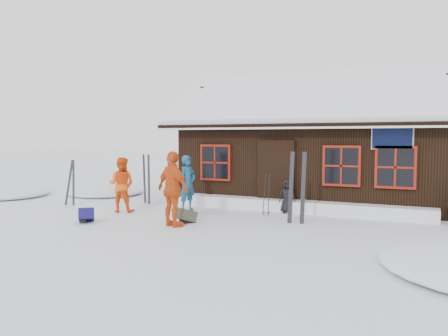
{
  "coord_description": "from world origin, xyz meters",
  "views": [
    {
      "loc": [
        4.92,
        -9.92,
        2.14
      ],
      "look_at": [
        -0.11,
        0.94,
        1.3
      ],
      "focal_mm": 35.0,
      "sensor_mm": 36.0,
      "label": 1
    }
  ],
  "objects": [
    {
      "name": "skier_orange_right",
      "position": [
        -0.54,
        -1.04,
        0.91
      ],
      "size": [
        1.15,
        0.79,
        1.82
      ],
      "primitive_type": "imported",
      "rotation": [
        0.0,
        0.0,
        2.78
      ],
      "color": "#DD5016",
      "rests_on": "ground"
    },
    {
      "name": "ski_pair_left",
      "position": [
        -5.18,
        0.43,
        0.71
      ],
      "size": [
        0.57,
        0.22,
        1.5
      ],
      "rotation": [
        0.0,
        0.0,
        -0.23
      ],
      "color": "black",
      "rests_on": "ground"
    },
    {
      "name": "snow_mounds",
      "position": [
        1.65,
        1.86,
        0.0
      ],
      "size": [
        20.6,
        13.2,
        0.48
      ],
      "color": "white",
      "rests_on": "ground"
    },
    {
      "name": "ski_pair_mid",
      "position": [
        -3.28,
        1.8,
        0.77
      ],
      "size": [
        0.38,
        0.18,
        1.64
      ],
      "rotation": [
        0.0,
        0.0,
        -0.4
      ],
      "color": "black",
      "rests_on": "ground"
    },
    {
      "name": "ski_pair_right",
      "position": [
        2.05,
        0.58,
        0.87
      ],
      "size": [
        0.47,
        0.08,
        1.84
      ],
      "rotation": [
        0.0,
        0.0,
        0.06
      ],
      "color": "black",
      "rests_on": "ground"
    },
    {
      "name": "skier_teal",
      "position": [
        -1.35,
        1.1,
        0.81
      ],
      "size": [
        0.51,
        0.66,
        1.62
      ],
      "primitive_type": "imported",
      "rotation": [
        0.0,
        0.0,
        1.34
      ],
      "color": "navy",
      "rests_on": "ground"
    },
    {
      "name": "backpack_olive",
      "position": [
        -0.51,
        -0.53,
        0.13
      ],
      "size": [
        0.5,
        0.58,
        0.27
      ],
      "primitive_type": "cube",
      "rotation": [
        0.0,
        0.0,
        -0.3
      ],
      "color": "#424431",
      "rests_on": "ground"
    },
    {
      "name": "ski_poles",
      "position": [
        0.97,
        1.39,
        0.56
      ],
      "size": [
        0.21,
        0.11,
        1.19
      ],
      "color": "black",
      "rests_on": "ground"
    },
    {
      "name": "ground",
      "position": [
        0.0,
        0.0,
        0.0
      ],
      "size": [
        120.0,
        120.0,
        0.0
      ],
      "primitive_type": "plane",
      "color": "white",
      "rests_on": "ground"
    },
    {
      "name": "snow_drift",
      "position": [
        1.5,
        2.25,
        0.17
      ],
      "size": [
        7.6,
        0.6,
        0.35
      ],
      "primitive_type": "cube",
      "color": "white",
      "rests_on": "ground"
    },
    {
      "name": "skier_orange_left",
      "position": [
        -2.98,
        0.13,
        0.79
      ],
      "size": [
        0.9,
        0.78,
        1.58
      ],
      "primitive_type": "imported",
      "rotation": [
        0.0,
        0.0,
        3.41
      ],
      "color": "#F85611",
      "rests_on": "ground"
    },
    {
      "name": "mountain_hut",
      "position": [
        1.5,
        4.98,
        1.58
      ],
      "size": [
        8.9,
        6.09,
        4.42
      ],
      "color": "black",
      "rests_on": "ground"
    },
    {
      "name": "skier_crouched",
      "position": [
        1.38,
        1.96,
        0.47
      ],
      "size": [
        0.55,
        0.47,
        0.95
      ],
      "primitive_type": "imported",
      "rotation": [
        0.0,
        0.0,
        0.44
      ],
      "color": "black",
      "rests_on": "ground"
    },
    {
      "name": "backpack_blue",
      "position": [
        -2.81,
        -1.51,
        0.13
      ],
      "size": [
        0.6,
        0.62,
        0.27
      ],
      "primitive_type": "cube",
      "rotation": [
        0.0,
        0.0,
        0.71
      ],
      "color": "#171351",
      "rests_on": "ground"
    }
  ]
}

